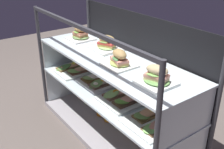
% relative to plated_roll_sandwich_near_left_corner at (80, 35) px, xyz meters
% --- Properties ---
extents(ground_plane, '(6.00, 6.00, 0.02)m').
position_rel_plated_roll_sandwich_near_left_corner_xyz_m(ground_plane, '(0.48, -0.03, -0.70)').
color(ground_plane, '#5C514B').
rests_on(ground_plane, ground).
extents(case_base_deck, '(1.44, 0.52, 0.04)m').
position_rel_plated_roll_sandwich_near_left_corner_xyz_m(case_base_deck, '(0.48, -0.03, -0.67)').
color(case_base_deck, '#A09A9E').
rests_on(case_base_deck, ground).
extents(case_frame, '(1.44, 0.52, 0.92)m').
position_rel_plated_roll_sandwich_near_left_corner_xyz_m(case_frame, '(0.48, 0.15, -0.19)').
color(case_frame, '#333338').
rests_on(case_frame, ground).
extents(riser_lower_tier, '(1.38, 0.47, 0.32)m').
position_rel_plated_roll_sandwich_near_left_corner_xyz_m(riser_lower_tier, '(0.48, -0.03, -0.49)').
color(riser_lower_tier, silver).
rests_on(riser_lower_tier, case_base_deck).
extents(shelf_lower_glass, '(1.40, 0.48, 0.02)m').
position_rel_plated_roll_sandwich_near_left_corner_xyz_m(shelf_lower_glass, '(0.48, -0.03, -0.32)').
color(shelf_lower_glass, silver).
rests_on(shelf_lower_glass, riser_lower_tier).
extents(riser_upper_tier, '(1.38, 0.47, 0.25)m').
position_rel_plated_roll_sandwich_near_left_corner_xyz_m(riser_upper_tier, '(0.48, -0.03, -0.18)').
color(riser_upper_tier, silver).
rests_on(riser_upper_tier, shelf_lower_glass).
extents(shelf_upper_glass, '(1.40, 0.48, 0.02)m').
position_rel_plated_roll_sandwich_near_left_corner_xyz_m(shelf_upper_glass, '(0.48, -0.03, -0.05)').
color(shelf_upper_glass, silver).
rests_on(shelf_upper_glass, riser_upper_tier).
extents(plated_roll_sandwich_near_left_corner, '(0.20, 0.20, 0.11)m').
position_rel_plated_roll_sandwich_near_left_corner_xyz_m(plated_roll_sandwich_near_left_corner, '(0.00, 0.00, 0.00)').
color(plated_roll_sandwich_near_left_corner, white).
rests_on(plated_roll_sandwich_near_left_corner, shelf_upper_glass).
extents(plated_roll_sandwich_mid_left, '(0.21, 0.21, 0.11)m').
position_rel_plated_roll_sandwich_near_left_corner_xyz_m(plated_roll_sandwich_mid_left, '(0.33, 0.03, -0.00)').
color(plated_roll_sandwich_mid_left, white).
rests_on(plated_roll_sandwich_mid_left, shelf_upper_glass).
extents(plated_roll_sandwich_near_right_corner, '(0.19, 0.19, 0.11)m').
position_rel_plated_roll_sandwich_near_left_corner_xyz_m(plated_roll_sandwich_near_right_corner, '(0.64, -0.08, 0.00)').
color(plated_roll_sandwich_near_right_corner, white).
rests_on(plated_roll_sandwich_near_right_corner, shelf_upper_glass).
extents(plated_roll_sandwich_left_of_center, '(0.19, 0.19, 0.12)m').
position_rel_plated_roll_sandwich_near_left_corner_xyz_m(plated_roll_sandwich_left_of_center, '(0.96, -0.07, 0.00)').
color(plated_roll_sandwich_left_of_center, white).
rests_on(plated_roll_sandwich_left_of_center, shelf_upper_glass).
extents(open_sandwich_tray_mid_right, '(0.29, 0.34, 0.06)m').
position_rel_plated_roll_sandwich_near_left_corner_xyz_m(open_sandwich_tray_mid_right, '(0.00, -0.06, -0.29)').
color(open_sandwich_tray_mid_right, white).
rests_on(open_sandwich_tray_mid_right, shelf_lower_glass).
extents(open_sandwich_tray_center, '(0.29, 0.34, 0.06)m').
position_rel_plated_roll_sandwich_near_left_corner_xyz_m(open_sandwich_tray_center, '(0.32, -0.02, -0.29)').
color(open_sandwich_tray_center, white).
rests_on(open_sandwich_tray_center, shelf_lower_glass).
extents(open_sandwich_tray_left_of_center, '(0.29, 0.34, 0.06)m').
position_rel_plated_roll_sandwich_near_left_corner_xyz_m(open_sandwich_tray_left_of_center, '(0.64, -0.03, -0.29)').
color(open_sandwich_tray_left_of_center, white).
rests_on(open_sandwich_tray_left_of_center, shelf_lower_glass).
extents(open_sandwich_tray_right_of_center, '(0.29, 0.34, 0.06)m').
position_rel_plated_roll_sandwich_near_left_corner_xyz_m(open_sandwich_tray_right_of_center, '(0.96, -0.06, -0.29)').
color(open_sandwich_tray_right_of_center, white).
rests_on(open_sandwich_tray_right_of_center, shelf_lower_glass).
extents(juice_bottle_back_left, '(0.07, 0.07, 0.21)m').
position_rel_plated_roll_sandwich_near_left_corner_xyz_m(juice_bottle_back_left, '(-0.10, 0.03, -0.56)').
color(juice_bottle_back_left, orange).
rests_on(juice_bottle_back_left, case_base_deck).
extents(juice_bottle_front_second, '(0.06, 0.06, 0.22)m').
position_rel_plated_roll_sandwich_near_left_corner_xyz_m(juice_bottle_front_second, '(0.04, 0.02, -0.56)').
color(juice_bottle_front_second, '#B1DA53').
rests_on(juice_bottle_front_second, case_base_deck).
extents(juice_bottle_back_right, '(0.07, 0.07, 0.22)m').
position_rel_plated_roll_sandwich_near_left_corner_xyz_m(juice_bottle_back_right, '(0.16, 0.03, -0.56)').
color(juice_bottle_back_right, white).
rests_on(juice_bottle_back_right, case_base_deck).
extents(juice_bottle_back_center, '(0.07, 0.07, 0.21)m').
position_rel_plated_roll_sandwich_near_left_corner_xyz_m(juice_bottle_back_center, '(0.27, 0.01, -0.56)').
color(juice_bottle_back_center, orange).
rests_on(juice_bottle_back_center, case_base_deck).
extents(juice_bottle_front_left_end, '(0.06, 0.06, 0.23)m').
position_rel_plated_roll_sandwich_near_left_corner_xyz_m(juice_bottle_front_left_end, '(0.38, 0.01, -0.56)').
color(juice_bottle_front_left_end, orange).
rests_on(juice_bottle_front_left_end, case_base_deck).
extents(juice_bottle_front_middle, '(0.07, 0.07, 0.22)m').
position_rel_plated_roll_sandwich_near_left_corner_xyz_m(juice_bottle_front_middle, '(0.50, 0.03, -0.55)').
color(juice_bottle_front_middle, '#BDDA48').
rests_on(juice_bottle_front_middle, case_base_deck).
extents(juice_bottle_near_post, '(0.06, 0.06, 0.21)m').
position_rel_plated_roll_sandwich_near_left_corner_xyz_m(juice_bottle_near_post, '(0.63, 0.04, -0.56)').
color(juice_bottle_near_post, orange).
rests_on(juice_bottle_near_post, case_base_deck).
extents(juice_bottle_front_right_end, '(0.07, 0.07, 0.23)m').
position_rel_plated_roll_sandwich_near_left_corner_xyz_m(juice_bottle_front_right_end, '(0.74, 0.04, -0.55)').
color(juice_bottle_front_right_end, orange).
rests_on(juice_bottle_front_right_end, case_base_deck).
extents(juice_bottle_front_fourth, '(0.06, 0.06, 0.22)m').
position_rel_plated_roll_sandwich_near_left_corner_xyz_m(juice_bottle_front_fourth, '(0.85, 0.03, -0.55)').
color(juice_bottle_front_fourth, silver).
rests_on(juice_bottle_front_fourth, case_base_deck).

